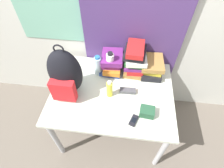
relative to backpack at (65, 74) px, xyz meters
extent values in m
plane|color=#665B51|center=(0.40, -0.39, -0.95)|extent=(12.00, 12.00, 0.00)
cube|color=beige|center=(0.40, 0.58, 0.30)|extent=(6.00, 0.05, 2.50)
cube|color=#75B299|center=(-0.06, 0.55, 0.35)|extent=(1.10, 0.01, 0.80)
cube|color=#4C336B|center=(0.54, 0.52, 0.30)|extent=(0.98, 0.04, 2.50)
cube|color=beige|center=(0.40, 0.05, -0.24)|extent=(1.15, 0.88, 0.03)
cylinder|color=#B2B2B7|center=(-0.12, -0.34, -0.60)|extent=(0.05, 0.05, 0.69)
cylinder|color=#B2B2B7|center=(0.92, -0.34, -0.60)|extent=(0.05, 0.05, 0.69)
cylinder|color=#B2B2B7|center=(-0.12, 0.44, -0.60)|extent=(0.05, 0.05, 0.69)
cylinder|color=#B2B2B7|center=(0.92, 0.44, -0.60)|extent=(0.05, 0.05, 0.69)
ellipsoid|color=black|center=(0.00, 0.01, 0.01)|extent=(0.30, 0.20, 0.47)
cube|color=red|center=(0.00, -0.11, -0.09)|extent=(0.21, 0.07, 0.21)
torus|color=black|center=(0.00, 0.01, 0.26)|extent=(0.09, 0.01, 0.09)
cube|color=navy|center=(0.36, 0.33, -0.21)|extent=(0.22, 0.25, 0.04)
cube|color=orange|center=(0.37, 0.33, -0.17)|extent=(0.17, 0.28, 0.05)
cube|color=#6B2370|center=(0.36, 0.34, -0.12)|extent=(0.19, 0.21, 0.05)
cube|color=#6B2370|center=(0.36, 0.34, -0.07)|extent=(0.22, 0.26, 0.05)
cube|color=olive|center=(0.60, 0.33, -0.20)|extent=(0.22, 0.24, 0.05)
cube|color=red|center=(0.60, 0.35, -0.15)|extent=(0.17, 0.26, 0.05)
cube|color=#6B2370|center=(0.59, 0.34, -0.11)|extent=(0.22, 0.26, 0.03)
cube|color=#1E5623|center=(0.60, 0.34, -0.08)|extent=(0.22, 0.22, 0.03)
cube|color=silver|center=(0.60, 0.35, -0.04)|extent=(0.22, 0.29, 0.04)
cube|color=black|center=(0.58, 0.35, 0.01)|extent=(0.22, 0.24, 0.05)
cube|color=red|center=(0.58, 0.34, 0.06)|extent=(0.17, 0.26, 0.05)
cube|color=black|center=(0.77, 0.34, -0.20)|extent=(0.20, 0.28, 0.06)
cube|color=yellow|center=(0.77, 0.34, -0.15)|extent=(0.20, 0.23, 0.05)
cube|color=olive|center=(0.76, 0.35, -0.10)|extent=(0.23, 0.27, 0.05)
cylinder|color=silver|center=(0.23, 0.27, -0.13)|extent=(0.07, 0.07, 0.20)
cylinder|color=#286BB7|center=(0.23, 0.27, -0.02)|extent=(0.05, 0.05, 0.02)
cylinder|color=white|center=(0.35, 0.27, -0.10)|extent=(0.08, 0.08, 0.25)
cylinder|color=black|center=(0.35, 0.27, 0.03)|extent=(0.05, 0.05, 0.02)
cylinder|color=yellow|center=(0.38, 0.00, -0.14)|extent=(0.05, 0.05, 0.17)
cylinder|color=white|center=(0.38, 0.00, -0.05)|extent=(0.04, 0.04, 0.02)
cube|color=black|center=(0.62, -0.25, -0.22)|extent=(0.09, 0.12, 0.02)
cube|color=black|center=(0.62, -0.25, -0.21)|extent=(0.05, 0.06, 0.00)
cube|color=#47474C|center=(0.55, 0.05, -0.21)|extent=(0.15, 0.06, 0.04)
cube|color=#234C33|center=(0.72, -0.16, -0.19)|extent=(0.13, 0.11, 0.07)
camera|label=1|loc=(0.52, -0.96, 1.09)|focal=28.00mm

